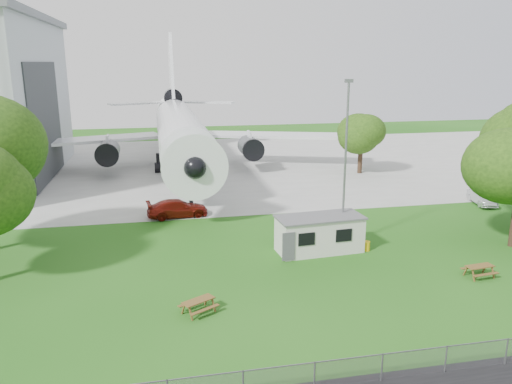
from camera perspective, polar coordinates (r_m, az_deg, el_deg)
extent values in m
plane|color=#337120|center=(30.20, -0.86, -11.36)|extent=(160.00, 160.00, 0.00)
cube|color=#B7B7B2|center=(66.22, -6.94, 2.98)|extent=(120.00, 46.00, 0.03)
cube|color=#2D3033|center=(61.23, -22.87, 7.40)|extent=(0.16, 16.00, 12.96)
cylinder|color=white|center=(61.31, -8.65, 6.82)|extent=(5.40, 34.00, 5.40)
cone|color=white|center=(42.58, -7.28, 3.48)|extent=(5.40, 5.50, 5.40)
cone|color=white|center=(82.08, -9.47, 9.28)|extent=(4.86, 9.00, 4.86)
cube|color=white|center=(65.28, -19.84, 5.52)|extent=(21.36, 10.77, 0.36)
cube|color=white|center=(66.40, 2.13, 6.51)|extent=(21.36, 10.77, 0.36)
cube|color=white|center=(81.77, -9.64, 13.26)|extent=(0.46, 9.96, 12.17)
cylinder|color=#515459|center=(61.31, -16.53, 4.39)|extent=(2.50, 4.20, 2.50)
cylinder|color=#515459|center=(62.13, -0.68, 5.12)|extent=(2.50, 4.20, 2.50)
cylinder|color=#515459|center=(80.93, -9.51, 10.63)|extent=(2.60, 4.50, 2.60)
cylinder|color=black|center=(46.86, -7.46, -0.39)|extent=(0.36, 0.36, 2.40)
cylinder|color=black|center=(62.86, -11.12, 3.29)|extent=(0.44, 0.44, 2.40)
cylinder|color=black|center=(63.12, -6.03, 3.53)|extent=(0.44, 0.44, 2.40)
cube|color=beige|center=(36.16, 7.25, -4.85)|extent=(6.18, 2.98, 2.50)
cube|color=#59595B|center=(35.75, 7.32, -2.87)|extent=(6.40, 3.20, 0.12)
cylinder|color=gold|center=(37.14, 12.51, -6.04)|extent=(0.50, 0.50, 0.70)
cylinder|color=slate|center=(36.16, 10.14, 2.85)|extent=(0.16, 0.16, 12.00)
cylinder|color=#382619|center=(62.47, 11.79, 3.38)|extent=(0.56, 0.56, 2.80)
sphere|color=#406C17|center=(61.92, 11.96, 6.49)|extent=(5.64, 5.64, 5.64)
imported|color=#A8ABB0|center=(52.38, 24.43, -0.58)|extent=(2.40, 4.40, 1.37)
imported|color=maroon|center=(44.39, -8.97, -1.88)|extent=(5.49, 2.73, 1.53)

